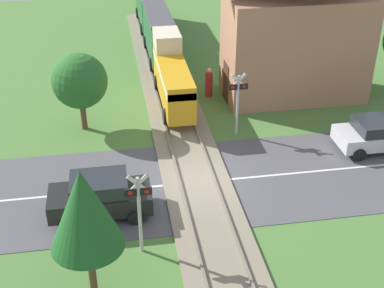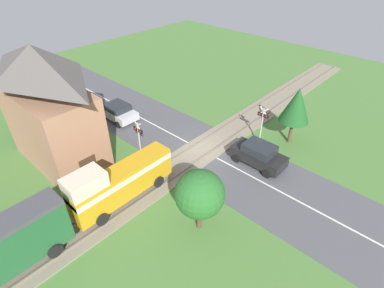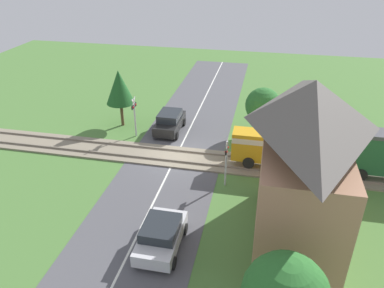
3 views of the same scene
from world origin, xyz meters
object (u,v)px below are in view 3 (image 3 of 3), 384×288
Objects in this scene: car_near_crossing at (170,122)px; crossing_signal_east_approach at (226,157)px; pedestrian_by_station at (302,179)px; station_building at (302,170)px; crossing_signal_west_approach at (134,112)px; car_far_side at (161,235)px.

car_near_crossing is 8.43m from crossing_signal_east_approach.
crossing_signal_east_approach is at bearing -84.10° from pedestrian_by_station.
crossing_signal_east_approach is 5.95m from station_building.
pedestrian_by_station reaches higher than car_near_crossing.
station_building is 5.64m from pedestrian_by_station.
pedestrian_by_station is (4.71, 12.07, -1.28)m from crossing_signal_west_approach.
crossing_signal_west_approach reaches higher than car_near_crossing.
station_building is (4.04, 3.86, 2.05)m from crossing_signal_east_approach.
car_far_side is 1.15× the size of crossing_signal_west_approach.
station_building is at bearing 51.08° from crossing_signal_west_approach.
car_near_crossing reaches higher than car_far_side.
station_building is at bearing 107.13° from car_far_side.
station_building is (-1.91, 6.20, 3.30)m from car_far_side.
car_far_side is (12.46, 2.88, -0.07)m from car_near_crossing.
pedestrian_by_station is (-4.51, 0.65, -3.32)m from station_building.
crossing_signal_east_approach is at bearing 55.57° from crossing_signal_west_approach.
crossing_signal_east_approach reaches higher than car_far_side.
crossing_signal_west_approach is at bearing -124.43° from crossing_signal_east_approach.
crossing_signal_east_approach is 1.94× the size of pedestrian_by_station.
car_far_side is 9.38m from pedestrian_by_station.
pedestrian_by_station is at bearing 95.90° from crossing_signal_east_approach.
car_near_crossing is 0.46× the size of station_building.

